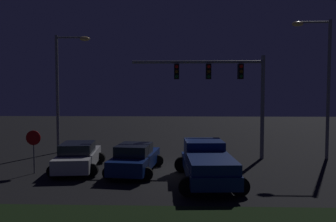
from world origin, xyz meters
TOP-DOWN VIEW (x-y plane):
  - ground_plane at (0.00, 0.00)m, footprint 80.00×80.00m
  - pickup_truck at (2.08, -2.43)m, footprint 3.06×5.50m
  - car_sedan at (-1.49, -0.83)m, footprint 2.82×4.58m
  - car_sedan_far at (-4.60, -0.45)m, footprint 2.81×4.58m
  - traffic_signal_gantry at (3.61, 2.89)m, footprint 8.32×0.56m
  - street_lamp_left at (-7.16, 4.56)m, footprint 2.43×0.44m
  - street_lamp_right at (9.70, 3.00)m, footprint 2.44×0.44m
  - stop_sign at (-6.67, -1.19)m, footprint 0.76×0.08m

SIDE VIEW (x-z plane):
  - ground_plane at x=0.00m, z-range 0.00..0.00m
  - car_sedan at x=-1.49m, z-range -0.02..1.49m
  - car_sedan_far at x=-4.60m, z-range -0.02..1.49m
  - pickup_truck at x=2.08m, z-range 0.10..1.90m
  - stop_sign at x=-6.67m, z-range 0.45..2.68m
  - traffic_signal_gantry at x=3.61m, z-range 1.65..8.15m
  - street_lamp_left at x=-7.16m, z-range 1.04..9.17m
  - street_lamp_right at x=9.70m, z-range 1.06..9.75m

